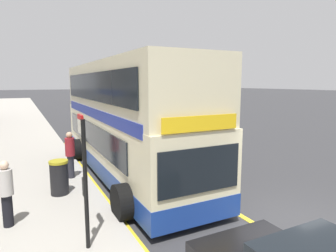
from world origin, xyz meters
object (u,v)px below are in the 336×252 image
Objects in this scene: double_decker_bus at (125,123)px; parked_car_grey_across at (81,101)px; bus_stop_sign at (84,172)px; pedestrian_waiting_near_sign at (6,191)px; pedestrian_further_back at (70,153)px; litter_bin at (59,177)px.

parked_car_grey_across is at bearing 82.25° from double_decker_bus.
parked_car_grey_across is at bearing 79.72° from bus_stop_sign.
bus_stop_sign reaches higher than pedestrian_waiting_near_sign.
double_decker_bus reaches higher than pedestrian_further_back.
pedestrian_further_back is (1.97, 3.14, 0.04)m from pedestrian_waiting_near_sign.
bus_stop_sign is at bearing -94.88° from pedestrian_further_back.
bus_stop_sign is 1.65× the size of pedestrian_further_back.
double_decker_bus is 37.38m from parked_car_grey_across.
parked_car_grey_across is (5.04, 37.02, -1.27)m from double_decker_bus.
parked_car_grey_across is 2.53× the size of pedestrian_waiting_near_sign.
double_decker_bus is at bearing 62.54° from bus_stop_sign.
double_decker_bus is 6.29× the size of pedestrian_further_back.
double_decker_bus is at bearing -97.61° from parked_car_grey_across.
parked_car_grey_across is (7.61, 41.97, -1.00)m from bus_stop_sign.
pedestrian_waiting_near_sign is at bearing -122.04° from pedestrian_further_back.
litter_bin is (-7.77, -38.56, -0.11)m from parked_car_grey_across.
parked_car_grey_across is 3.86× the size of litter_bin.
pedestrian_further_back is (0.42, 4.92, -0.71)m from bus_stop_sign.
double_decker_bus is 2.37m from pedestrian_further_back.
litter_bin is (-0.57, -1.50, -0.39)m from pedestrian_further_back.
parked_car_grey_across is at bearing 79.02° from pedestrian_further_back.
pedestrian_waiting_near_sign is 1.52× the size of litter_bin.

